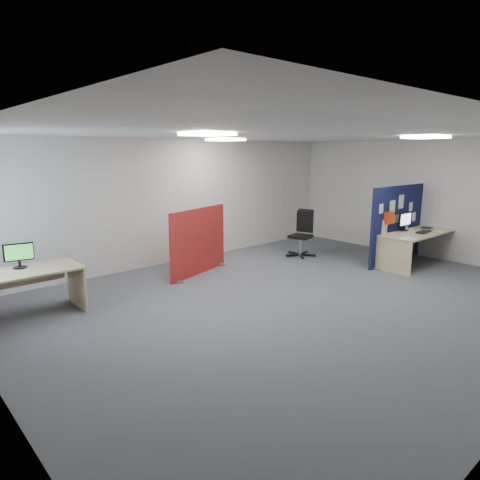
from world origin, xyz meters
TOP-DOWN VIEW (x-y plane):
  - floor at (0.00, 0.00)m, footprint 9.00×9.00m
  - ceiling at (0.00, 0.00)m, footprint 9.00×7.00m
  - wall_back at (0.00, 3.50)m, footprint 9.00×0.02m
  - wall_right at (4.50, 0.00)m, footprint 0.02×7.00m
  - ceiling_lights at (0.33, 0.67)m, footprint 4.10×4.10m
  - navy_divider at (3.46, 0.17)m, footprint 2.07×0.30m
  - main_desk at (3.58, -0.18)m, footprint 1.97×0.88m
  - monitor_main at (3.52, 0.03)m, footprint 0.45×0.19m
  - keyboard at (3.64, -0.35)m, footprint 0.46×0.22m
  - mouse at (3.96, -0.37)m, footprint 0.11×0.08m
  - paper_tray at (4.23, -0.14)m, footprint 0.32×0.28m
  - red_divider at (-0.33, 2.36)m, footprint 1.70×0.60m
  - second_desk at (-3.68, 2.16)m, footprint 1.59×0.80m
  - monitor_second at (-3.66, 2.30)m, footprint 0.41×0.19m
  - office_chair at (2.43, 1.98)m, footprint 0.71×0.69m
  - desk_papers at (3.32, -0.22)m, footprint 1.42×0.87m

SIDE VIEW (x-z plane):
  - floor at x=0.00m, z-range 0.00..0.00m
  - second_desk at x=-3.68m, z-range 0.19..0.92m
  - main_desk at x=3.58m, z-range 0.20..0.93m
  - office_chair at x=2.43m, z-range 0.07..1.15m
  - red_divider at x=-0.33m, z-range -0.01..1.32m
  - desk_papers at x=3.32m, z-range 0.73..0.73m
  - paper_tray at x=4.23m, z-range 0.73..0.74m
  - keyboard at x=3.64m, z-range 0.73..0.75m
  - mouse at x=3.96m, z-range 0.73..0.76m
  - navy_divider at x=3.46m, z-range 0.00..1.71m
  - monitor_second at x=-3.66m, z-range 0.75..1.13m
  - monitor_main at x=3.52m, z-range 0.75..1.15m
  - wall_back at x=0.00m, z-range 0.00..2.70m
  - wall_right at x=4.50m, z-range 0.00..2.70m
  - ceiling_lights at x=0.33m, z-range 2.65..2.69m
  - ceiling at x=0.00m, z-range 2.69..2.71m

